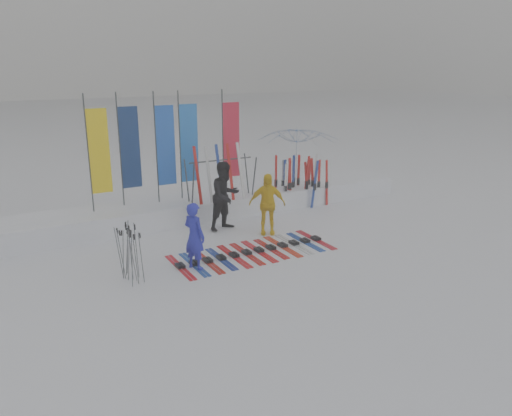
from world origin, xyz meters
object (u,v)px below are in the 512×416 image
person_yellow (267,204)px  ski_row (253,251)px  person_blue (194,236)px  person_black (225,196)px  tent_canopy (298,162)px  ski_rack (221,173)px

person_yellow → ski_row: 1.72m
person_blue → person_yellow: bearing=-86.5°
person_black → ski_row: size_ratio=0.49×
person_black → person_yellow: size_ratio=1.15×
tent_canopy → ski_rack: bearing=-164.9°
person_black → ski_row: bearing=-111.1°
person_blue → person_black: 2.89m
person_yellow → person_black: bearing=158.8°
person_blue → ski_row: person_blue is taller
tent_canopy → ski_row: bearing=-134.9°
person_blue → ski_row: bearing=-105.3°
person_blue → ski_rack: (2.22, 3.26, 0.60)m
person_black → tent_canopy: 4.21m
person_yellow → ski_row: person_yellow is taller
person_blue → person_yellow: (2.67, 1.31, 0.06)m
ski_rack → tent_canopy: bearing=15.1°
ski_rack → person_blue: bearing=-124.2°
tent_canopy → person_yellow: bearing=-135.4°
person_yellow → ski_rack: bearing=129.8°
person_blue → person_black: person_black is taller
ski_rack → person_yellow: bearing=-76.9°
person_blue → person_black: bearing=-62.4°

